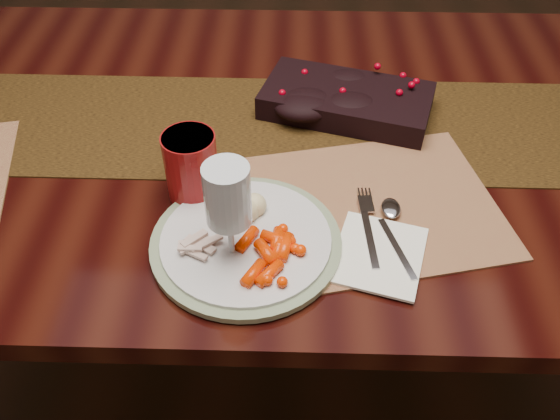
{
  "coord_description": "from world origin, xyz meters",
  "views": [
    {
      "loc": [
        0.03,
        -0.93,
        1.43
      ],
      "look_at": [
        0.01,
        -0.28,
        0.8
      ],
      "focal_mm": 38.0,
      "sensor_mm": 36.0,
      "label": 1
    }
  ],
  "objects_px": {
    "centerpiece": "(347,97)",
    "mashed_potatoes": "(242,205)",
    "turkey_shreds": "(202,247)",
    "baby_carrots": "(260,255)",
    "placemat_main": "(360,207)",
    "red_cup": "(191,166)",
    "wine_glass": "(229,218)",
    "napkin": "(379,254)",
    "dining_table": "(278,256)",
    "dinner_plate": "(246,241)"
  },
  "relations": [
    {
      "from": "dining_table",
      "to": "turkey_shreds",
      "type": "distance_m",
      "value": 0.54
    },
    {
      "from": "baby_carrots",
      "to": "turkey_shreds",
      "type": "relative_size",
      "value": 1.68
    },
    {
      "from": "dinner_plate",
      "to": "turkey_shreds",
      "type": "xyz_separation_m",
      "value": [
        -0.06,
        -0.03,
        0.01
      ]
    },
    {
      "from": "dining_table",
      "to": "napkin",
      "type": "xyz_separation_m",
      "value": [
        0.16,
        -0.33,
        0.38
      ]
    },
    {
      "from": "dinner_plate",
      "to": "placemat_main",
      "type": "bearing_deg",
      "value": 26.68
    },
    {
      "from": "turkey_shreds",
      "to": "baby_carrots",
      "type": "bearing_deg",
      "value": -9.61
    },
    {
      "from": "red_cup",
      "to": "wine_glass",
      "type": "xyz_separation_m",
      "value": [
        0.08,
        -0.14,
        0.03
      ]
    },
    {
      "from": "placemat_main",
      "to": "baby_carrots",
      "type": "height_order",
      "value": "baby_carrots"
    },
    {
      "from": "centerpiece",
      "to": "turkey_shreds",
      "type": "bearing_deg",
      "value": -120.94
    },
    {
      "from": "dining_table",
      "to": "mashed_potatoes",
      "type": "distance_m",
      "value": 0.49
    },
    {
      "from": "placemat_main",
      "to": "dining_table",
      "type": "bearing_deg",
      "value": 110.27
    },
    {
      "from": "placemat_main",
      "to": "red_cup",
      "type": "relative_size",
      "value": 3.75
    },
    {
      "from": "dinner_plate",
      "to": "dining_table",
      "type": "bearing_deg",
      "value": 82.94
    },
    {
      "from": "dining_table",
      "to": "dinner_plate",
      "type": "relative_size",
      "value": 6.09
    },
    {
      "from": "napkin",
      "to": "baby_carrots",
      "type": "bearing_deg",
      "value": -155.41
    },
    {
      "from": "turkey_shreds",
      "to": "mashed_potatoes",
      "type": "bearing_deg",
      "value": 55.2
    },
    {
      "from": "wine_glass",
      "to": "placemat_main",
      "type": "bearing_deg",
      "value": 30.81
    },
    {
      "from": "centerpiece",
      "to": "red_cup",
      "type": "relative_size",
      "value": 2.71
    },
    {
      "from": "dining_table",
      "to": "dinner_plate",
      "type": "height_order",
      "value": "dinner_plate"
    },
    {
      "from": "mashed_potatoes",
      "to": "red_cup",
      "type": "relative_size",
      "value": 0.6
    },
    {
      "from": "baby_carrots",
      "to": "mashed_potatoes",
      "type": "relative_size",
      "value": 1.64
    },
    {
      "from": "mashed_potatoes",
      "to": "napkin",
      "type": "xyz_separation_m",
      "value": [
        0.21,
        -0.07,
        -0.03
      ]
    },
    {
      "from": "baby_carrots",
      "to": "dining_table",
      "type": "bearing_deg",
      "value": 87.64
    },
    {
      "from": "centerpiece",
      "to": "turkey_shreds",
      "type": "xyz_separation_m",
      "value": [
        -0.24,
        -0.4,
        -0.01
      ]
    },
    {
      "from": "placemat_main",
      "to": "wine_glass",
      "type": "bearing_deg",
      "value": -162.08
    },
    {
      "from": "placemat_main",
      "to": "napkin",
      "type": "distance_m",
      "value": 0.11
    },
    {
      "from": "napkin",
      "to": "wine_glass",
      "type": "relative_size",
      "value": 0.83
    },
    {
      "from": "wine_glass",
      "to": "dining_table",
      "type": "bearing_deg",
      "value": 80.5
    },
    {
      "from": "dinner_plate",
      "to": "baby_carrots",
      "type": "xyz_separation_m",
      "value": [
        0.02,
        -0.04,
        0.02
      ]
    },
    {
      "from": "dining_table",
      "to": "dinner_plate",
      "type": "xyz_separation_m",
      "value": [
        -0.04,
        -0.31,
        0.39
      ]
    },
    {
      "from": "wine_glass",
      "to": "baby_carrots",
      "type": "bearing_deg",
      "value": -18.42
    },
    {
      "from": "placemat_main",
      "to": "mashed_potatoes",
      "type": "relative_size",
      "value": 6.2
    },
    {
      "from": "centerpiece",
      "to": "baby_carrots",
      "type": "bearing_deg",
      "value": -109.95
    },
    {
      "from": "dining_table",
      "to": "placemat_main",
      "type": "xyz_separation_m",
      "value": [
        0.14,
        -0.22,
        0.38
      ]
    },
    {
      "from": "centerpiece",
      "to": "mashed_potatoes",
      "type": "bearing_deg",
      "value": -119.92
    },
    {
      "from": "baby_carrots",
      "to": "wine_glass",
      "type": "bearing_deg",
      "value": 161.58
    },
    {
      "from": "mashed_potatoes",
      "to": "turkey_shreds",
      "type": "distance_m",
      "value": 0.1
    },
    {
      "from": "baby_carrots",
      "to": "mashed_potatoes",
      "type": "distance_m",
      "value": 0.1
    },
    {
      "from": "turkey_shreds",
      "to": "placemat_main",
      "type": "bearing_deg",
      "value": 25.8
    },
    {
      "from": "dining_table",
      "to": "napkin",
      "type": "relative_size",
      "value": 11.92
    },
    {
      "from": "baby_carrots",
      "to": "turkey_shreds",
      "type": "bearing_deg",
      "value": 170.39
    },
    {
      "from": "dinner_plate",
      "to": "red_cup",
      "type": "height_order",
      "value": "red_cup"
    },
    {
      "from": "dinner_plate",
      "to": "turkey_shreds",
      "type": "bearing_deg",
      "value": -156.8
    },
    {
      "from": "turkey_shreds",
      "to": "wine_glass",
      "type": "relative_size",
      "value": 0.39
    },
    {
      "from": "placemat_main",
      "to": "baby_carrots",
      "type": "bearing_deg",
      "value": -152.71
    },
    {
      "from": "napkin",
      "to": "red_cup",
      "type": "distance_m",
      "value": 0.33
    },
    {
      "from": "dining_table",
      "to": "napkin",
      "type": "distance_m",
      "value": 0.53
    },
    {
      "from": "napkin",
      "to": "centerpiece",
      "type": "bearing_deg",
      "value": 110.75
    },
    {
      "from": "turkey_shreds",
      "to": "napkin",
      "type": "xyz_separation_m",
      "value": [
        0.27,
        0.01,
        -0.02
      ]
    },
    {
      "from": "red_cup",
      "to": "wine_glass",
      "type": "bearing_deg",
      "value": -62.04
    }
  ]
}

